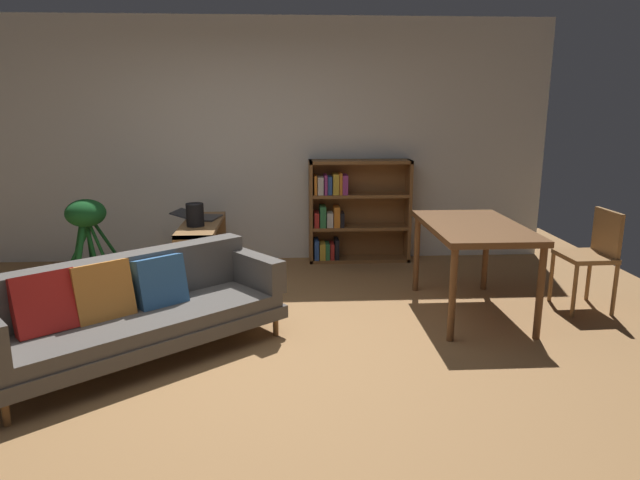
{
  "coord_description": "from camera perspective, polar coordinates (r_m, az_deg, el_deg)",
  "views": [
    {
      "loc": [
        0.41,
        -3.88,
        1.79
      ],
      "look_at": [
        0.66,
        0.33,
        0.77
      ],
      "focal_mm": 32.16,
      "sensor_mm": 36.0,
      "label": 1
    }
  ],
  "objects": [
    {
      "name": "dining_chair_near",
      "position": [
        5.54,
        25.49,
        -1.07
      ],
      "size": [
        0.41,
        0.45,
        0.88
      ],
      "color": "olive",
      "rests_on": "ground_plane"
    },
    {
      "name": "media_console",
      "position": [
        5.95,
        -11.59,
        -1.23
      ],
      "size": [
        0.37,
        1.15,
        0.61
      ],
      "color": "olive",
      "rests_on": "ground_plane"
    },
    {
      "name": "desk_speaker",
      "position": [
        5.7,
        -12.33,
        2.47
      ],
      "size": [
        0.17,
        0.17,
        0.22
      ],
      "color": "black",
      "rests_on": "media_console"
    },
    {
      "name": "bookshelf",
      "position": [
        6.57,
        3.16,
        2.85
      ],
      "size": [
        1.15,
        0.28,
        1.16
      ],
      "color": "brown",
      "rests_on": "ground_plane"
    },
    {
      "name": "ground_plane",
      "position": [
        4.29,
        -8.73,
        -11.24
      ],
      "size": [
        8.16,
        8.16,
        0.0
      ],
      "primitive_type": "plane",
      "color": "#9E7042"
    },
    {
      "name": "potted_floor_plant",
      "position": [
        6.01,
        -22.09,
        0.23
      ],
      "size": [
        0.4,
        0.57,
        0.89
      ],
      "color": "#333338",
      "rests_on": "ground_plane"
    },
    {
      "name": "fabric_couch",
      "position": [
        4.3,
        -18.17,
        -6.45
      ],
      "size": [
        2.08,
        1.87,
        0.73
      ],
      "color": "brown",
      "rests_on": "ground_plane"
    },
    {
      "name": "back_wall_panel",
      "position": [
        6.61,
        -7.04,
        9.65
      ],
      "size": [
        6.8,
        0.1,
        2.7
      ],
      "primitive_type": "cube",
      "color": "silver",
      "rests_on": "ground_plane"
    },
    {
      "name": "open_laptop",
      "position": [
        6.1,
        -11.97,
        2.32
      ],
      "size": [
        0.52,
        0.42,
        0.08
      ],
      "color": "#333338",
      "rests_on": "media_console"
    },
    {
      "name": "dining_table",
      "position": [
        5.03,
        15.04,
        0.59
      ],
      "size": [
        0.78,
        1.32,
        0.78
      ],
      "color": "brown",
      "rests_on": "ground_plane"
    }
  ]
}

